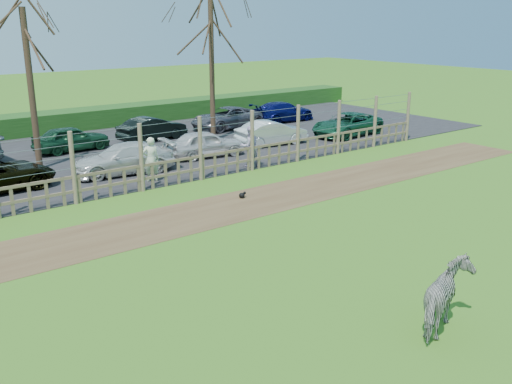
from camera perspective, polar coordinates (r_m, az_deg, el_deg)
ground at (r=14.90m, az=2.80°, el=-6.96°), size 120.00×120.00×0.00m
dirt_strip at (r=18.32m, az=-6.30°, el=-2.39°), size 34.00×2.80×0.01m
asphalt at (r=27.08m, az=-17.38°, el=3.29°), size 44.00×13.00×0.04m
hedge at (r=33.53m, az=-21.70°, el=6.29°), size 46.00×2.00×1.10m
fence at (r=21.05m, az=-11.33°, el=2.20°), size 30.16×0.16×2.50m
tree_mid at (r=24.87m, az=-21.96°, el=13.04°), size 4.80×4.80×6.83m
tree_right at (r=29.08m, az=-4.51°, el=15.28°), size 4.80×4.80×7.35m
zebra at (r=12.08m, az=18.60°, el=-10.05°), size 1.87×1.40×1.44m
visitor_a at (r=22.14m, az=-10.46°, el=3.23°), size 0.73×0.60×1.72m
visitor_b at (r=24.07m, az=-0.63°, el=4.60°), size 0.97×0.83×1.72m
crow at (r=19.99m, az=-1.40°, el=-0.32°), size 0.28×0.20×0.22m
car_3 at (r=23.62m, az=-13.14°, el=3.26°), size 4.30×2.14×1.20m
car_4 at (r=25.97m, az=-5.05°, el=4.85°), size 3.67×1.85×1.20m
car_5 at (r=28.42m, az=1.58°, el=5.95°), size 3.77×1.69×1.20m
car_6 at (r=31.11m, az=9.11°, el=6.70°), size 4.51×2.44×1.20m
car_10 at (r=28.36m, az=-17.99°, el=5.11°), size 3.59×1.59×1.20m
car_11 at (r=29.97m, az=-10.33°, el=6.25°), size 3.78×1.76×1.20m
car_12 at (r=32.79m, az=-2.97°, el=7.40°), size 4.49×2.39×1.20m
car_13 at (r=35.11m, az=2.71°, el=8.03°), size 4.14×1.70×1.20m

